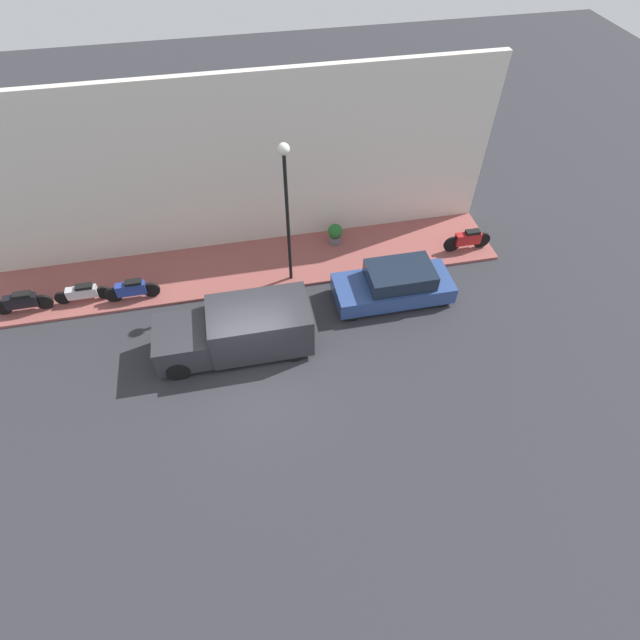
# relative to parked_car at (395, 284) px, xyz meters

# --- Properties ---
(ground_plane) EXTENTS (60.00, 60.00, 0.00)m
(ground_plane) POSITION_rel_parked_car_xyz_m (-2.34, 5.28, -0.65)
(ground_plane) COLOR #2D2D33
(sidewalk) EXTENTS (2.94, 19.91, 0.11)m
(sidewalk) POSITION_rel_parked_car_xyz_m (2.68, 5.28, -0.60)
(sidewalk) COLOR #934C47
(sidewalk) RESTS_ON ground_plane
(building_facade) EXTENTS (0.30, 19.91, 6.68)m
(building_facade) POSITION_rel_parked_car_xyz_m (4.30, 5.28, 2.69)
(building_facade) COLOR silver
(building_facade) RESTS_ON ground_plane
(parked_car) EXTENTS (1.74, 4.20, 1.38)m
(parked_car) POSITION_rel_parked_car_xyz_m (0.00, 0.00, 0.00)
(parked_car) COLOR #2D4784
(parked_car) RESTS_ON ground_plane
(delivery_van) EXTENTS (1.92, 4.97, 1.74)m
(delivery_van) POSITION_rel_parked_car_xyz_m (-1.26, 5.72, 0.25)
(delivery_van) COLOR #2D2D33
(delivery_van) RESTS_ON ground_plane
(motorcycle_black) EXTENTS (0.30, 2.00, 0.84)m
(motorcycle_black) POSITION_rel_parked_car_xyz_m (1.82, 12.95, -0.09)
(motorcycle_black) COLOR black
(motorcycle_black) RESTS_ON sidewalk
(motorcycle_red) EXTENTS (0.30, 1.92, 0.88)m
(motorcycle_red) POSITION_rel_parked_car_xyz_m (1.93, -3.60, -0.07)
(motorcycle_red) COLOR #B21E1E
(motorcycle_red) RESTS_ON sidewalk
(scooter_silver) EXTENTS (0.30, 1.95, 0.72)m
(scooter_silver) POSITION_rel_parked_car_xyz_m (1.95, 10.96, -0.15)
(scooter_silver) COLOR #B7B7BF
(scooter_silver) RESTS_ON sidewalk
(motorcycle_blue) EXTENTS (0.30, 1.93, 0.84)m
(motorcycle_blue) POSITION_rel_parked_car_xyz_m (1.70, 9.23, -0.09)
(motorcycle_blue) COLOR navy
(motorcycle_blue) RESTS_ON sidewalk
(streetlamp) EXTENTS (0.38, 0.38, 5.47)m
(streetlamp) POSITION_rel_parked_car_xyz_m (1.65, 3.50, 3.20)
(streetlamp) COLOR black
(streetlamp) RESTS_ON sidewalk
(potted_plant) EXTENTS (0.58, 0.58, 0.85)m
(potted_plant) POSITION_rel_parked_car_xyz_m (3.36, 1.43, -0.09)
(potted_plant) COLOR slate
(potted_plant) RESTS_ON sidewalk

